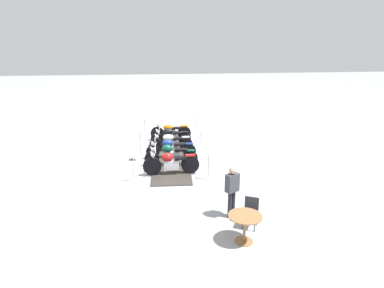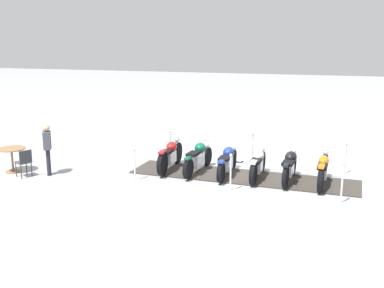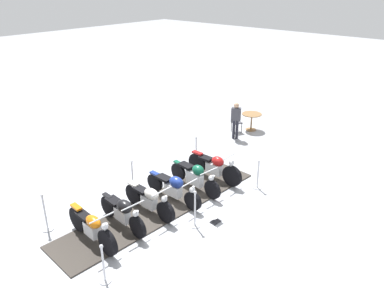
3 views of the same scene
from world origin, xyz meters
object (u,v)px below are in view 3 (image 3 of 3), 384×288
(stanchion_right_mid, at_px, (195,214))
(cafe_chair_near_table, at_px, (235,122))
(stanchion_left_rear, at_px, (196,154))
(motorcycle_maroon, at_px, (215,167))
(stanchion_left_front, at_px, (46,218))
(stanchion_right_rear, at_px, (258,179))
(motorcycle_copper, at_px, (92,227))
(stanchion_right_front, at_px, (104,268))
(cafe_table, at_px, (252,118))
(motorcycle_forest, at_px, (195,176))
(bystander_person, at_px, (236,117))
(motorcycle_cream, at_px, (150,199))
(stanchion_left_mid, at_px, (133,181))
(motorcycle_black, at_px, (123,212))
(info_placard, at_px, (216,220))
(motorcycle_navy, at_px, (174,188))

(stanchion_right_mid, xyz_separation_m, cafe_chair_near_table, (6.53, 3.26, 0.10))
(stanchion_left_rear, bearing_deg, motorcycle_maroon, -115.08)
(stanchion_left_front, bearing_deg, stanchion_right_rear, -28.59)
(stanchion_right_mid, bearing_deg, stanchion_left_rear, 40.21)
(motorcycle_copper, distance_m, stanchion_right_front, 1.51)
(stanchion_right_mid, relative_size, cafe_table, 1.28)
(motorcycle_forest, xyz_separation_m, bystander_person, (4.44, 1.56, 0.46))
(motorcycle_copper, bearing_deg, motorcycle_forest, 90.19)
(motorcycle_cream, bearing_deg, stanchion_left_rear, 111.27)
(motorcycle_copper, bearing_deg, cafe_chair_near_table, 104.78)
(stanchion_right_front, relative_size, stanchion_left_mid, 0.95)
(motorcycle_black, height_order, motorcycle_cream, motorcycle_cream)
(motorcycle_maroon, distance_m, stanchion_right_rear, 1.50)
(motorcycle_black, bearing_deg, cafe_chair_near_table, 107.47)
(motorcycle_maroon, relative_size, stanchion_right_mid, 1.95)
(motorcycle_black, height_order, stanchion_left_front, stanchion_left_front)
(stanchion_left_rear, bearing_deg, cafe_table, 3.35)
(motorcycle_forest, distance_m, bystander_person, 4.73)
(stanchion_right_rear, height_order, cafe_table, stanchion_right_rear)
(motorcycle_maroon, relative_size, cafe_chair_near_table, 2.56)
(motorcycle_maroon, bearing_deg, stanchion_right_mid, -63.50)
(motorcycle_forest, relative_size, info_placard, 7.00)
(cafe_table, xyz_separation_m, cafe_chair_near_table, (-0.72, 0.38, -0.08))
(stanchion_right_rear, height_order, bystander_person, bystander_person)
(motorcycle_navy, bearing_deg, stanchion_left_mid, -163.87)
(info_placard, xyz_separation_m, cafe_table, (6.72, 3.20, 0.52))
(cafe_chair_near_table, bearing_deg, stanchion_right_rear, -108.52)
(motorcycle_navy, bearing_deg, stanchion_right_front, -70.62)
(stanchion_right_mid, bearing_deg, motorcycle_cream, 105.87)
(stanchion_right_mid, relative_size, bystander_person, 0.71)
(motorcycle_maroon, xyz_separation_m, bystander_person, (3.48, 1.61, 0.46))
(motorcycle_copper, relative_size, stanchion_right_rear, 2.11)
(motorcycle_cream, distance_m, stanchion_left_mid, 1.52)
(motorcycle_navy, bearing_deg, motorcycle_cream, -92.94)
(motorcycle_cream, bearing_deg, motorcycle_black, -90.64)
(info_placard, bearing_deg, bystander_person, -146.42)
(motorcycle_copper, relative_size, stanchion_right_mid, 1.89)
(stanchion_right_front, distance_m, stanchion_left_mid, 4.09)
(stanchion_left_front, height_order, bystander_person, bystander_person)
(stanchion_left_mid, xyz_separation_m, cafe_table, (7.10, 0.07, 0.26))
(stanchion_left_front, distance_m, stanchion_right_rear, 6.57)
(stanchion_left_rear, relative_size, cafe_chair_near_table, 1.18)
(motorcycle_cream, bearing_deg, stanchion_left_front, -121.23)
(motorcycle_forest, distance_m, stanchion_right_rear, 2.07)
(motorcycle_cream, relative_size, motorcycle_navy, 0.92)
(motorcycle_copper, distance_m, motorcycle_navy, 2.87)
(cafe_table, distance_m, cafe_chair_near_table, 0.82)
(motorcycle_maroon, relative_size, stanchion_right_front, 2.14)
(motorcycle_black, bearing_deg, cafe_table, 103.98)
(stanchion_right_rear, relative_size, stanchion_left_mid, 0.93)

